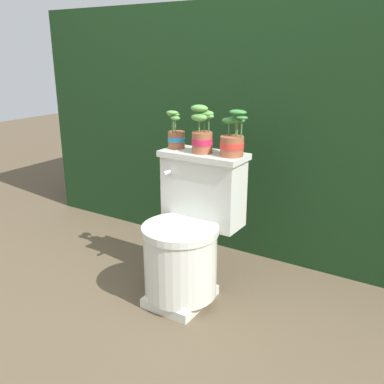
{
  "coord_description": "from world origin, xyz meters",
  "views": [
    {
      "loc": [
        1.13,
        -1.59,
        1.22
      ],
      "look_at": [
        0.06,
        0.12,
        0.56
      ],
      "focal_mm": 40.0,
      "sensor_mm": 36.0,
      "label": 1
    }
  ],
  "objects_px": {
    "potted_plant_left": "(176,135)",
    "potted_plant_midleft": "(202,133)",
    "toilet": "(189,236)",
    "potted_plant_middle": "(233,139)"
  },
  "relations": [
    {
      "from": "potted_plant_left",
      "to": "potted_plant_midleft",
      "type": "distance_m",
      "value": 0.18
    },
    {
      "from": "toilet",
      "to": "potted_plant_middle",
      "type": "bearing_deg",
      "value": 42.8
    },
    {
      "from": "potted_plant_middle",
      "to": "toilet",
      "type": "bearing_deg",
      "value": -137.2
    },
    {
      "from": "potted_plant_midleft",
      "to": "potted_plant_middle",
      "type": "relative_size",
      "value": 1.07
    },
    {
      "from": "toilet",
      "to": "potted_plant_middle",
      "type": "distance_m",
      "value": 0.53
    },
    {
      "from": "toilet",
      "to": "potted_plant_left",
      "type": "distance_m",
      "value": 0.53
    },
    {
      "from": "toilet",
      "to": "potted_plant_midleft",
      "type": "bearing_deg",
      "value": 89.89
    },
    {
      "from": "potted_plant_midleft",
      "to": "potted_plant_middle",
      "type": "bearing_deg",
      "value": 7.89
    },
    {
      "from": "potted_plant_left",
      "to": "potted_plant_midleft",
      "type": "bearing_deg",
      "value": -7.91
    },
    {
      "from": "toilet",
      "to": "potted_plant_middle",
      "type": "relative_size",
      "value": 3.31
    }
  ]
}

